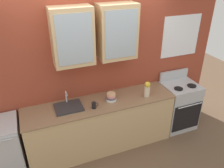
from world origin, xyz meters
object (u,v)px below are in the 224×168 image
object	(u,v)px
stove_range	(178,105)
sink_faucet	(69,107)
dishwasher	(2,150)
cup_near_sink	(94,105)
vase	(147,89)
bowl_stack	(111,97)

from	to	relation	value
stove_range	sink_faucet	bearing A→B (deg)	179.03
sink_faucet	dishwasher	size ratio (longest dim) A/B	0.46
cup_near_sink	dishwasher	world-z (taller)	cup_near_sink
sink_faucet	vase	world-z (taller)	vase
stove_range	dishwasher	bearing A→B (deg)	-179.92
vase	bowl_stack	bearing A→B (deg)	170.49
stove_range	cup_near_sink	xyz separation A→B (m)	(-1.70, -0.11, 0.50)
stove_range	sink_faucet	world-z (taller)	sink_faucet
stove_range	vase	world-z (taller)	vase
dishwasher	bowl_stack	bearing A→B (deg)	0.12
sink_faucet	dishwasher	world-z (taller)	sink_faucet
sink_faucet	vase	bearing A→B (deg)	-6.02
sink_faucet	bowl_stack	world-z (taller)	sink_faucet
sink_faucet	bowl_stack	distance (m)	0.69
vase	cup_near_sink	world-z (taller)	vase
vase	cup_near_sink	bearing A→B (deg)	-179.19
bowl_stack	vase	xyz separation A→B (m)	(0.60, -0.10, 0.07)
cup_near_sink	dishwasher	size ratio (longest dim) A/B	0.12
stove_range	vase	distance (m)	0.98
stove_range	vase	size ratio (longest dim) A/B	4.08
bowl_stack	dishwasher	world-z (taller)	bowl_stack
bowl_stack	dishwasher	size ratio (longest dim) A/B	0.19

